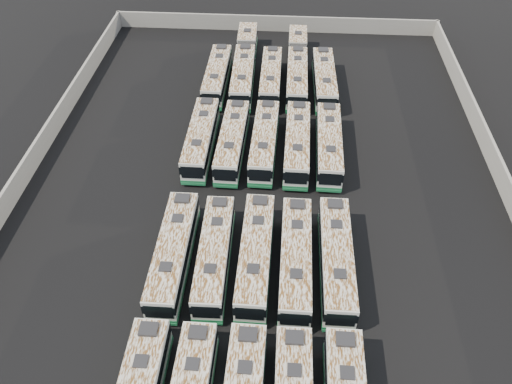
% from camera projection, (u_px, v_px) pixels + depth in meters
% --- Properties ---
extents(ground, '(140.00, 140.00, 0.00)m').
position_uv_depth(ground, '(259.00, 212.00, 44.59)').
color(ground, black).
rests_on(ground, ground).
extents(perimeter_wall, '(45.20, 73.20, 2.20)m').
position_uv_depth(perimeter_wall, '(259.00, 203.00, 43.84)').
color(perimeter_wall, gray).
rests_on(perimeter_wall, ground).
extents(bus_midfront_far_left, '(2.41, 11.27, 3.17)m').
position_uv_depth(bus_midfront_far_left, '(174.00, 253.00, 38.99)').
color(bus_midfront_far_left, silver).
rests_on(bus_midfront_far_left, ground).
extents(bus_midfront_left, '(2.48, 10.90, 3.06)m').
position_uv_depth(bus_midfront_left, '(215.00, 255.00, 38.91)').
color(bus_midfront_left, silver).
rests_on(bus_midfront_left, ground).
extents(bus_midfront_center, '(2.49, 11.21, 3.15)m').
position_uv_depth(bus_midfront_center, '(256.00, 255.00, 38.87)').
color(bus_midfront_center, silver).
rests_on(bus_midfront_center, ground).
extents(bus_midfront_right, '(2.45, 11.19, 3.15)m').
position_uv_depth(bus_midfront_right, '(296.00, 259.00, 38.54)').
color(bus_midfront_right, silver).
rests_on(bus_midfront_right, ground).
extents(bus_midfront_far_right, '(2.39, 11.25, 3.17)m').
position_uv_depth(bus_midfront_far_right, '(336.00, 259.00, 38.53)').
color(bus_midfront_far_right, silver).
rests_on(bus_midfront_far_right, ground).
extents(bus_midback_far_left, '(2.37, 11.14, 3.14)m').
position_uv_depth(bus_midback_far_left, '(201.00, 139.00, 49.83)').
color(bus_midback_far_left, silver).
rests_on(bus_midback_far_left, ground).
extents(bus_midback_left, '(2.61, 11.11, 3.11)m').
position_uv_depth(bus_midback_left, '(232.00, 141.00, 49.55)').
color(bus_midback_left, silver).
rests_on(bus_midback_left, ground).
extents(bus_midback_center, '(2.59, 11.09, 3.11)m').
position_uv_depth(bus_midback_center, '(264.00, 141.00, 49.53)').
color(bus_midback_center, silver).
rests_on(bus_midback_center, ground).
extents(bus_midback_right, '(2.57, 11.25, 3.16)m').
position_uv_depth(bus_midback_right, '(297.00, 143.00, 49.28)').
color(bus_midback_right, silver).
rests_on(bus_midback_right, ground).
extents(bus_midback_far_right, '(2.57, 11.15, 3.13)m').
position_uv_depth(bus_midback_far_right, '(329.00, 145.00, 49.13)').
color(bus_midback_far_right, silver).
rests_on(bus_midback_far_right, ground).
extents(bus_back_far_left, '(2.37, 10.99, 3.09)m').
position_uv_depth(bus_back_far_left, '(217.00, 76.00, 58.81)').
color(bus_back_far_left, silver).
rests_on(bus_back_far_left, ground).
extents(bus_back_left, '(2.79, 17.64, 3.19)m').
position_uv_depth(bus_back_left, '(245.00, 64.00, 60.79)').
color(bus_back_left, silver).
rests_on(bus_back_left, ground).
extents(bus_back_center, '(2.30, 10.83, 3.05)m').
position_uv_depth(bus_back_center, '(271.00, 78.00, 58.55)').
color(bus_back_center, silver).
rests_on(bus_back_center, ground).
extents(bus_back_right, '(2.40, 17.17, 3.11)m').
position_uv_depth(bus_back_right, '(297.00, 66.00, 60.51)').
color(bus_back_right, silver).
rests_on(bus_back_right, ground).
extents(bus_back_far_right, '(2.58, 11.15, 3.13)m').
position_uv_depth(bus_back_far_right, '(324.00, 80.00, 58.13)').
color(bus_back_far_right, silver).
rests_on(bus_back_far_right, ground).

